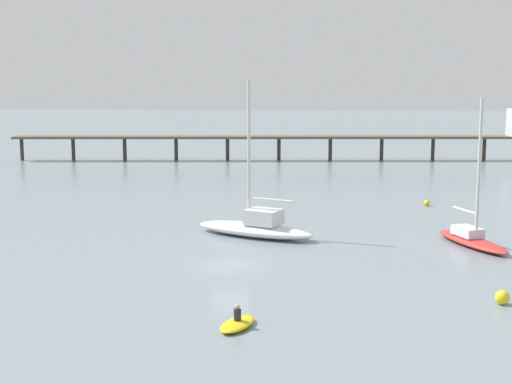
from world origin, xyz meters
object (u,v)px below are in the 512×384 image
(pier, at_px, (366,133))
(sailboat_red, at_px, (472,237))
(sailboat_white, at_px, (256,226))
(dinghy_yellow, at_px, (237,323))
(mooring_buoy_inner, at_px, (427,203))
(mooring_buoy_mid, at_px, (502,297))

(pier, relative_size, sailboat_red, 7.02)
(sailboat_white, bearing_deg, dinghy_yellow, -87.71)
(pier, xyz_separation_m, sailboat_white, (-10.88, -50.66, -3.00))
(mooring_buoy_inner, bearing_deg, pier, 95.53)
(sailboat_white, height_order, mooring_buoy_inner, sailboat_white)
(pier, xyz_separation_m, mooring_buoy_inner, (3.52, -36.36, -3.50))
(dinghy_yellow, relative_size, mooring_buoy_mid, 3.95)
(sailboat_red, distance_m, mooring_buoy_mid, 14.02)
(dinghy_yellow, height_order, mooring_buoy_inner, dinghy_yellow)
(dinghy_yellow, distance_m, mooring_buoy_mid, 14.26)
(pier, distance_m, sailboat_white, 51.90)
(sailboat_white, distance_m, mooring_buoy_mid, 21.23)
(mooring_buoy_inner, bearing_deg, mooring_buoy_mid, -90.30)
(pier, distance_m, mooring_buoy_inner, 36.70)
(sailboat_white, distance_m, sailboat_red, 15.43)
(sailboat_red, distance_m, mooring_buoy_inner, 16.09)
(sailboat_red, relative_size, dinghy_yellow, 3.43)
(sailboat_red, xyz_separation_m, mooring_buoy_inner, (-0.92, 16.06, -0.35))
(pier, bearing_deg, sailboat_white, -102.12)
(sailboat_white, bearing_deg, mooring_buoy_mid, -47.86)
(pier, relative_size, mooring_buoy_mid, 95.00)
(sailboat_red, bearing_deg, dinghy_yellow, -127.70)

